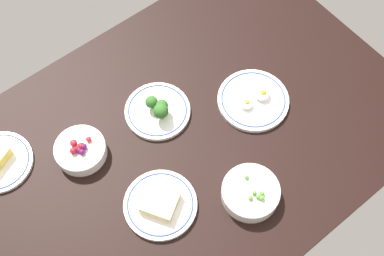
# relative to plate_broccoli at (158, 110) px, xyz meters

# --- Properties ---
(dining_table) EXTENTS (1.35, 0.98, 0.04)m
(dining_table) POSITION_rel_plate_broccoli_xyz_m (0.04, -0.12, -0.04)
(dining_table) COLOR black
(dining_table) RESTS_ON ground
(plate_broccoli) EXTENTS (0.21, 0.21, 0.08)m
(plate_broccoli) POSITION_rel_plate_broccoli_xyz_m (0.00, 0.00, 0.00)
(plate_broccoli) COLOR white
(plate_broccoli) RESTS_ON dining_table
(plate_eggs) EXTENTS (0.23, 0.23, 0.05)m
(plate_eggs) POSITION_rel_plate_broccoli_xyz_m (0.26, -0.15, -0.01)
(plate_eggs) COLOR white
(plate_eggs) RESTS_ON dining_table
(plate_sandwich) EXTENTS (0.21, 0.21, 0.05)m
(plate_sandwich) POSITION_rel_plate_broccoli_xyz_m (-0.18, -0.25, -0.00)
(plate_sandwich) COLOR white
(plate_sandwich) RESTS_ON dining_table
(bowl_peas) EXTENTS (0.17, 0.17, 0.06)m
(bowl_peas) POSITION_rel_plate_broccoli_xyz_m (0.04, -0.39, 0.01)
(bowl_peas) COLOR white
(bowl_peas) RESTS_ON dining_table
(bowl_berries) EXTENTS (0.15, 0.15, 0.06)m
(bowl_berries) POSITION_rel_plate_broccoli_xyz_m (-0.26, 0.03, 0.01)
(bowl_berries) COLOR white
(bowl_berries) RESTS_ON dining_table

